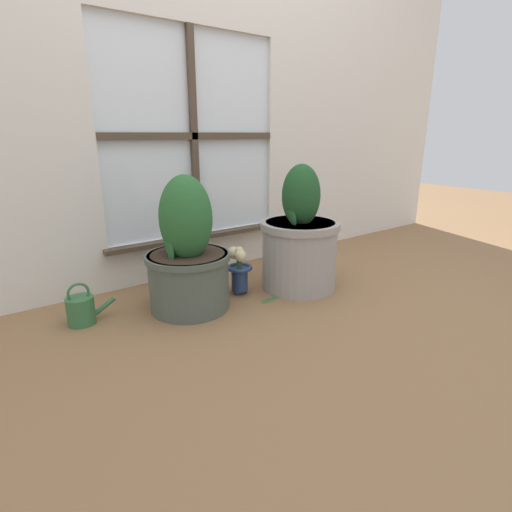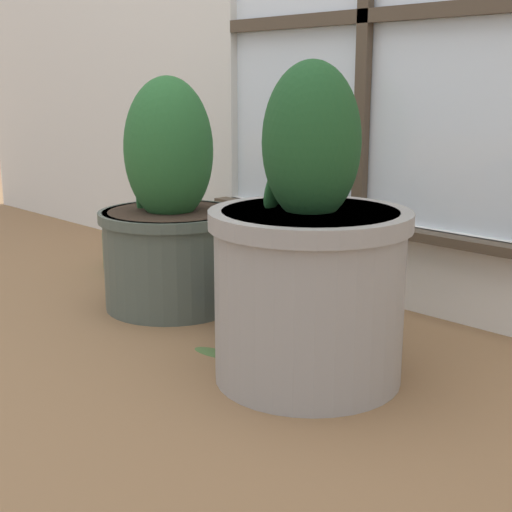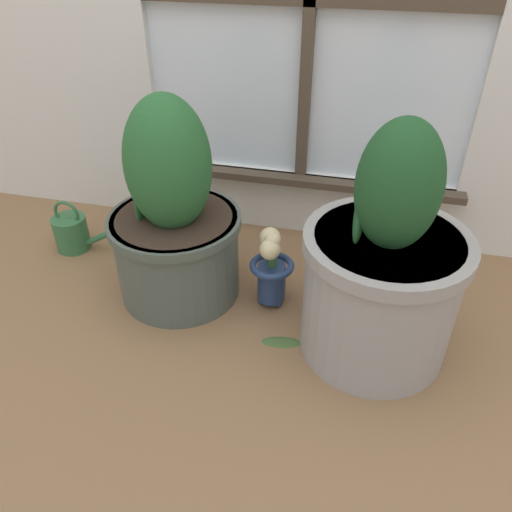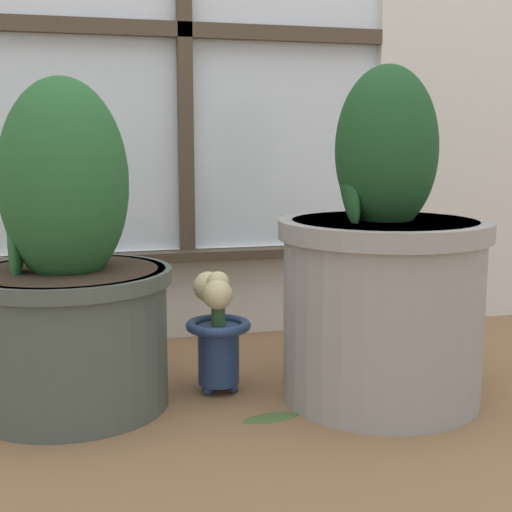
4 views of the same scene
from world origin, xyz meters
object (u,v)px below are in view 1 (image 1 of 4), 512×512
Objects in this scene: potted_plant_left at (188,258)px; potted_plant_right at (299,242)px; watering_can at (81,309)px; flower_vase at (239,269)px.

potted_plant_right reaches higher than potted_plant_left.
potted_plant_right reaches higher than watering_can.
potted_plant_left is at bearing -178.22° from flower_vase.
flower_vase is 0.73m from watering_can.
potted_plant_left is at bearing -16.59° from watering_can.
potted_plant_left is 0.59m from potted_plant_right.
potted_plant_right is at bearing -10.03° from potted_plant_left.
potted_plant_right is (0.58, -0.10, -0.00)m from potted_plant_left.
flower_vase is (0.28, 0.01, -0.11)m from potted_plant_left.
potted_plant_left is 0.96× the size of potted_plant_right.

